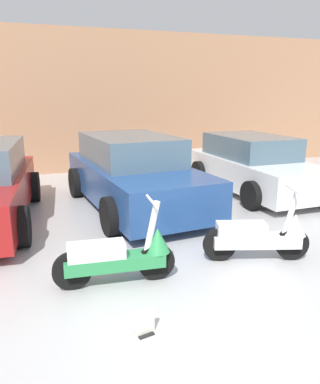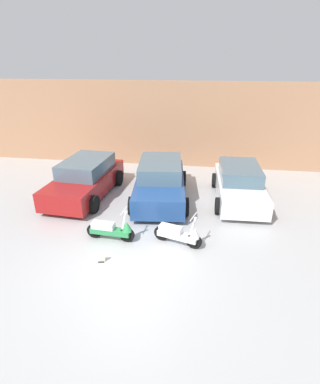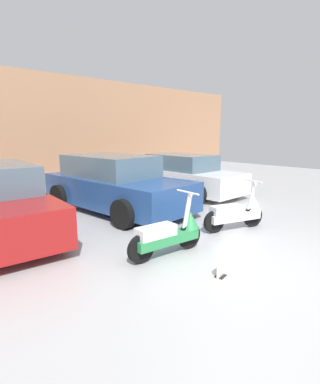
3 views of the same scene
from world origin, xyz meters
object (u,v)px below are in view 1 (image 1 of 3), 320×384
Objects in this scene: car_rear_center at (133,173)px; car_rear_right at (253,165)px; scooter_front_left at (120,255)px; placard_near_left_scooter at (145,324)px; scooter_front_right at (261,235)px.

car_rear_right is at bearing 89.73° from car_rear_center.
scooter_front_left reaches higher than placard_near_left_scooter.
car_rear_right is 14.97× the size of placard_near_left_scooter.
car_rear_center is 4.33m from placard_near_left_scooter.
placard_near_left_scooter is (-1.99, -1.10, -0.25)m from scooter_front_right.
scooter_front_right is at bearing 12.14° from car_rear_center.
scooter_front_left is at bearing -162.01° from scooter_front_right.
placard_near_left_scooter is at bearing -134.14° from scooter_front_right.
car_rear_center is at bearing 76.89° from scooter_front_left.
scooter_front_left is at bearing 89.54° from placard_near_left_scooter.
scooter_front_left is 1.09m from placard_near_left_scooter.
scooter_front_left is 1.04× the size of scooter_front_right.
scooter_front_right is (1.98, 0.04, -0.00)m from scooter_front_left.
scooter_front_left is 0.38× the size of car_rear_right.
car_rear_center is 16.87× the size of placard_near_left_scooter.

